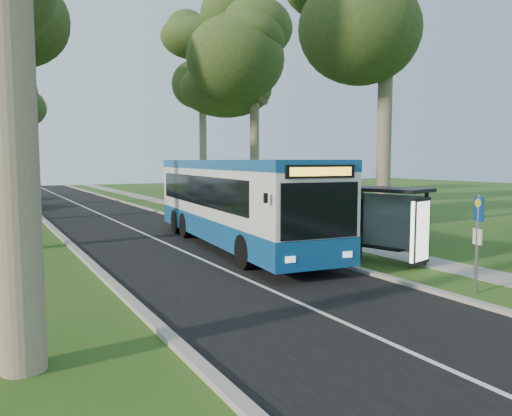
% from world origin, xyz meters
% --- Properties ---
extents(ground, '(120.00, 120.00, 0.00)m').
position_xyz_m(ground, '(0.00, 0.00, 0.00)').
color(ground, '#284916').
rests_on(ground, ground).
extents(road, '(7.00, 100.00, 0.02)m').
position_xyz_m(road, '(-3.50, 10.00, 0.01)').
color(road, black).
rests_on(road, ground).
extents(kerb_east, '(0.25, 100.00, 0.12)m').
position_xyz_m(kerb_east, '(0.00, 10.00, 0.06)').
color(kerb_east, '#9E9B93').
rests_on(kerb_east, ground).
extents(kerb_west, '(0.25, 100.00, 0.12)m').
position_xyz_m(kerb_west, '(-7.00, 10.00, 0.06)').
color(kerb_west, '#9E9B93').
rests_on(kerb_west, ground).
extents(centre_line, '(0.12, 100.00, 0.00)m').
position_xyz_m(centre_line, '(-3.50, 10.00, 0.02)').
color(centre_line, white).
rests_on(centre_line, road).
extents(footpath, '(1.50, 100.00, 0.02)m').
position_xyz_m(footpath, '(3.00, 10.00, 0.01)').
color(footpath, gray).
rests_on(footpath, ground).
extents(bus, '(3.90, 13.02, 3.40)m').
position_xyz_m(bus, '(-1.33, 4.69, 1.76)').
color(bus, white).
rests_on(bus, ground).
extents(bus_stop_sign, '(0.14, 0.35, 2.51)m').
position_xyz_m(bus_stop_sign, '(0.96, -4.39, 1.57)').
color(bus_stop_sign, gray).
rests_on(bus_stop_sign, ground).
extents(bus_shelter, '(2.31, 3.22, 2.49)m').
position_xyz_m(bus_shelter, '(1.72, -0.73, 1.75)').
color(bus_shelter, black).
rests_on(bus_shelter, ground).
extents(litter_bin, '(0.58, 0.58, 1.02)m').
position_xyz_m(litter_bin, '(1.35, 0.81, 0.52)').
color(litter_bin, black).
rests_on(litter_bin, ground).
extents(car_white, '(3.13, 5.20, 1.66)m').
position_xyz_m(car_white, '(-8.22, 25.17, 0.83)').
color(car_white, silver).
rests_on(car_white, ground).
extents(car_silver, '(2.68, 4.69, 1.46)m').
position_xyz_m(car_silver, '(-8.34, 34.11, 0.73)').
color(car_silver, '#9E9FA5').
rests_on(car_silver, ground).
extents(tree_east_c, '(5.20, 5.20, 13.76)m').
position_xyz_m(tree_east_c, '(6.80, 18.00, 10.20)').
color(tree_east_c, '#7A6B56').
rests_on(tree_east_c, ground).
extents(tree_east_d, '(5.20, 5.20, 14.87)m').
position_xyz_m(tree_east_d, '(8.00, 30.00, 11.02)').
color(tree_east_d, '#7A6B56').
rests_on(tree_east_d, ground).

